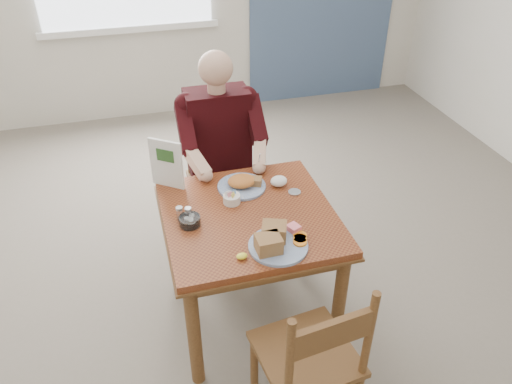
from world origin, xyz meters
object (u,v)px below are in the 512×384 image
object	(u,v)px
table	(249,230)
far_plate	(243,183)
diner	(221,142)
near_plate	(276,241)
chair_near	(311,360)
chair_far	(220,178)

from	to	relation	value
table	far_plate	distance (m)	0.29
diner	near_plate	size ratio (longest dim) A/B	4.21
far_plate	near_plate	bearing A→B (deg)	-87.19
near_plate	far_plate	world-z (taller)	near_plate
chair_near	near_plate	world-z (taller)	chair_near
chair_far	far_plate	xyz separation A→B (m)	(0.03, -0.55, 0.30)
table	near_plate	distance (m)	0.33
table	far_plate	xyz separation A→B (m)	(0.03, 0.25, 0.14)
chair_far	diner	size ratio (longest dim) A/B	0.69
table	diner	distance (m)	0.73
diner	near_plate	xyz separation A→B (m)	(0.06, -1.00, -0.02)
table	far_plate	bearing A→B (deg)	83.41
chair_near	far_plate	distance (m)	1.06
chair_near	diner	world-z (taller)	diner
diner	near_plate	distance (m)	1.00
near_plate	chair_near	bearing A→B (deg)	-87.26
diner	chair_near	bearing A→B (deg)	-86.97
chair_near	chair_far	bearing A→B (deg)	92.86
diner	far_plate	bearing A→B (deg)	-86.40
diner	chair_far	bearing A→B (deg)	90.01
far_plate	diner	bearing A→B (deg)	93.60
chair_far	far_plate	distance (m)	0.62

